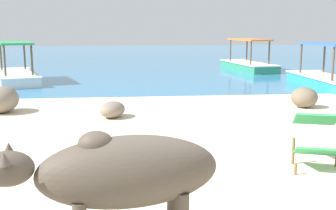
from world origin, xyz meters
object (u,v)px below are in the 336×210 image
object	(u,v)px
boat_white	(16,74)
boat_green	(248,63)
cow	(123,173)
boat_teal	(327,78)
deck_chair_near	(316,136)

from	to	relation	value
boat_white	boat_green	size ratio (longest dim) A/B	1.02
cow	boat_teal	bearing A→B (deg)	-132.07
deck_chair_near	cow	bearing A→B (deg)	-34.31
boat_white	boat_teal	distance (m)	9.71
boat_teal	boat_green	bearing A→B (deg)	9.56
boat_teal	boat_green	xyz separation A→B (m)	(-0.82, 5.30, 0.00)
boat_white	boat_teal	bearing A→B (deg)	-120.91
boat_teal	cow	bearing A→B (deg)	146.62
deck_chair_near	boat_green	xyz separation A→B (m)	(2.85, 12.37, -0.13)
deck_chair_near	boat_teal	distance (m)	7.97
deck_chair_near	boat_green	size ratio (longest dim) A/B	0.24
boat_teal	boat_green	distance (m)	5.36
deck_chair_near	boat_white	size ratio (longest dim) A/B	0.23
boat_white	boat_teal	size ratio (longest dim) A/B	1.04
cow	deck_chair_near	size ratio (longest dim) A/B	1.94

